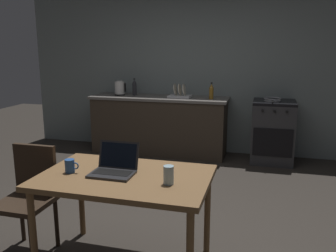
% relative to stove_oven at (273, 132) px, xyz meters
% --- Properties ---
extents(ground_plane, '(12.00, 12.00, 0.00)m').
position_rel_stove_oven_xyz_m(ground_plane, '(-1.17, -2.17, -0.46)').
color(ground_plane, '#2D2823').
extents(back_wall, '(6.40, 0.10, 2.62)m').
position_rel_stove_oven_xyz_m(back_wall, '(-0.87, 0.35, 0.85)').
color(back_wall, gray).
rests_on(back_wall, ground_plane).
extents(kitchen_counter, '(2.16, 0.64, 0.91)m').
position_rel_stove_oven_xyz_m(kitchen_counter, '(-1.74, 0.00, 0.00)').
color(kitchen_counter, '#382D23').
rests_on(kitchen_counter, ground_plane).
extents(stove_oven, '(0.60, 0.62, 0.91)m').
position_rel_stove_oven_xyz_m(stove_oven, '(0.00, 0.00, 0.00)').
color(stove_oven, '#2D2D30').
rests_on(stove_oven, ground_plane).
extents(dining_table, '(1.26, 0.82, 0.75)m').
position_rel_stove_oven_xyz_m(dining_table, '(-1.11, -3.02, 0.22)').
color(dining_table, brown).
rests_on(dining_table, ground_plane).
extents(chair, '(0.40, 0.40, 0.89)m').
position_rel_stove_oven_xyz_m(chair, '(-1.96, -3.01, 0.05)').
color(chair, '#2D2116').
rests_on(chair, ground_plane).
extents(laptop, '(0.32, 0.28, 0.22)m').
position_rel_stove_oven_xyz_m(laptop, '(-1.20, -3.01, 0.34)').
color(laptop, '#232326').
rests_on(laptop, dining_table).
extents(electric_kettle, '(0.19, 0.17, 0.23)m').
position_rel_stove_oven_xyz_m(electric_kettle, '(-2.41, 0.00, 0.57)').
color(electric_kettle, black).
rests_on(electric_kettle, kitchen_counter).
extents(bottle, '(0.07, 0.07, 0.25)m').
position_rel_stove_oven_xyz_m(bottle, '(-0.92, -0.05, 0.57)').
color(bottle, '#8C601E').
rests_on(bottle, kitchen_counter).
extents(frying_pan, '(0.25, 0.42, 0.05)m').
position_rel_stove_oven_xyz_m(frying_pan, '(-0.03, -0.03, 0.48)').
color(frying_pan, gray).
rests_on(frying_pan, stove_oven).
extents(coffee_mug, '(0.11, 0.07, 0.10)m').
position_rel_stove_oven_xyz_m(coffee_mug, '(-1.53, -3.07, 0.34)').
color(coffee_mug, '#264C8C').
rests_on(coffee_mug, dining_table).
extents(drinking_glass, '(0.07, 0.07, 0.13)m').
position_rel_stove_oven_xyz_m(drinking_glass, '(-0.75, -3.11, 0.36)').
color(drinking_glass, '#99B7C6').
rests_on(drinking_glass, dining_table).
extents(dish_rack, '(0.34, 0.26, 0.21)m').
position_rel_stove_oven_xyz_m(dish_rack, '(-1.41, 0.00, 0.50)').
color(dish_rack, silver).
rests_on(dish_rack, kitchen_counter).
extents(bottle_b, '(0.07, 0.07, 0.27)m').
position_rel_stove_oven_xyz_m(bottle_b, '(-2.18, 0.08, 0.58)').
color(bottle_b, '#2D2D33').
rests_on(bottle_b, kitchen_counter).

